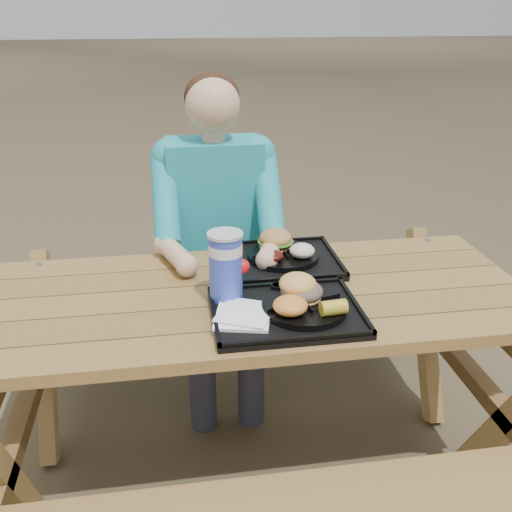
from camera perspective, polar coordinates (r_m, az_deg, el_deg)
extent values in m
plane|color=#999999|center=(2.33, 0.00, -20.22)|extent=(60.00, 60.00, 0.00)
cube|color=black|center=(1.74, 3.03, -5.74)|extent=(0.45, 0.35, 0.02)
cube|color=black|center=(2.07, 1.98, -0.62)|extent=(0.45, 0.35, 0.02)
cylinder|color=black|center=(1.74, 4.86, -5.10)|extent=(0.26, 0.26, 0.02)
cylinder|color=black|center=(2.08, 2.75, 0.04)|extent=(0.26, 0.26, 0.02)
cube|color=white|center=(1.69, -1.35, -5.99)|extent=(0.19, 0.19, 0.02)
cylinder|color=#1831B4|center=(1.76, -3.05, -1.15)|extent=(0.10, 0.10, 0.21)
cylinder|color=#320B05|center=(1.84, 2.21, -3.23)|extent=(0.04, 0.04, 0.03)
cylinder|color=gold|center=(1.85, 4.20, -3.07)|extent=(0.05, 0.05, 0.03)
ellipsoid|color=#EC953E|center=(1.67, 3.45, -4.97)|extent=(0.10, 0.10, 0.05)
cube|color=black|center=(2.05, -2.95, -0.53)|extent=(0.05, 0.17, 0.01)
ellipsoid|color=#460E0E|center=(2.01, 1.64, 0.01)|extent=(0.08, 0.08, 0.04)
ellipsoid|color=beige|center=(2.04, 4.63, 0.54)|extent=(0.09, 0.09, 0.05)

